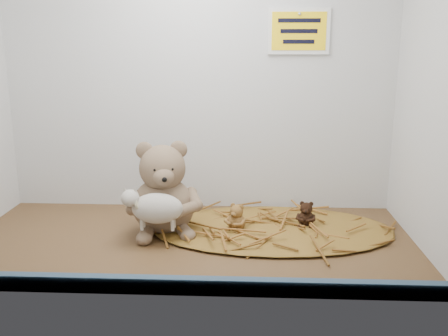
{
  "coord_description": "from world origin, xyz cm",
  "views": [
    {
      "loc": [
        15.18,
        -124.44,
        51.42
      ],
      "look_at": [
        9.12,
        2.09,
        19.76
      ],
      "focal_mm": 40.0,
      "sensor_mm": 36.0,
      "label": 1
    }
  ],
  "objects_px": {
    "main_teddy": "(163,187)",
    "toy_lamb": "(157,208)",
    "mini_teddy_brown": "(306,212)",
    "mini_teddy_tan": "(237,216)"
  },
  "relations": [
    {
      "from": "main_teddy",
      "to": "toy_lamb",
      "type": "bearing_deg",
      "value": -102.9
    },
    {
      "from": "mini_teddy_brown",
      "to": "mini_teddy_tan",
      "type": "bearing_deg",
      "value": -156.56
    },
    {
      "from": "main_teddy",
      "to": "toy_lamb",
      "type": "distance_m",
      "value": 0.1
    },
    {
      "from": "toy_lamb",
      "to": "mini_teddy_tan",
      "type": "relative_size",
      "value": 2.31
    },
    {
      "from": "main_teddy",
      "to": "mini_teddy_tan",
      "type": "xyz_separation_m",
      "value": [
        0.21,
        -0.01,
        -0.08
      ]
    },
    {
      "from": "toy_lamb",
      "to": "mini_teddy_tan",
      "type": "distance_m",
      "value": 0.23
    },
    {
      "from": "toy_lamb",
      "to": "mini_teddy_brown",
      "type": "xyz_separation_m",
      "value": [
        0.4,
        0.13,
        -0.05
      ]
    },
    {
      "from": "main_teddy",
      "to": "mini_teddy_brown",
      "type": "relative_size",
      "value": 3.64
    },
    {
      "from": "mini_teddy_tan",
      "to": "mini_teddy_brown",
      "type": "relative_size",
      "value": 1.06
    },
    {
      "from": "main_teddy",
      "to": "mini_teddy_tan",
      "type": "relative_size",
      "value": 3.41
    }
  ]
}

